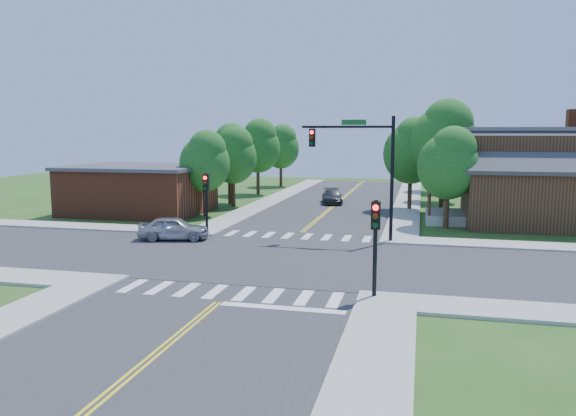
% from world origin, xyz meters
% --- Properties ---
extents(ground, '(100.00, 100.00, 0.00)m').
position_xyz_m(ground, '(0.00, 0.00, 0.00)').
color(ground, '#234D18').
rests_on(ground, ground).
extents(road_ns, '(10.00, 90.00, 0.04)m').
position_xyz_m(road_ns, '(0.00, 0.00, 0.02)').
color(road_ns, '#2D2D30').
rests_on(road_ns, ground).
extents(road_ew, '(90.00, 10.00, 0.04)m').
position_xyz_m(road_ew, '(0.00, 0.00, 0.03)').
color(road_ew, '#2D2D30').
rests_on(road_ew, ground).
extents(intersection_patch, '(10.20, 10.20, 0.06)m').
position_xyz_m(intersection_patch, '(0.00, 0.00, 0.00)').
color(intersection_patch, '#2D2D30').
rests_on(intersection_patch, ground).
extents(sidewalk_ne, '(40.00, 40.00, 0.14)m').
position_xyz_m(sidewalk_ne, '(15.82, 15.82, 0.07)').
color(sidewalk_ne, '#9E9B93').
rests_on(sidewalk_ne, ground).
extents(sidewalk_nw, '(40.00, 40.00, 0.14)m').
position_xyz_m(sidewalk_nw, '(-15.82, 15.82, 0.07)').
color(sidewalk_nw, '#9E9B93').
rests_on(sidewalk_nw, ground).
extents(crosswalk_north, '(8.85, 2.00, 0.01)m').
position_xyz_m(crosswalk_north, '(0.00, 6.20, 0.05)').
color(crosswalk_north, white).
rests_on(crosswalk_north, ground).
extents(crosswalk_south, '(8.85, 2.00, 0.01)m').
position_xyz_m(crosswalk_south, '(0.00, -6.20, 0.05)').
color(crosswalk_south, white).
rests_on(crosswalk_south, ground).
extents(centerline, '(0.30, 90.00, 0.01)m').
position_xyz_m(centerline, '(0.00, 0.00, 0.05)').
color(centerline, yellow).
rests_on(centerline, ground).
extents(stop_bar, '(4.60, 0.45, 0.09)m').
position_xyz_m(stop_bar, '(2.50, -7.60, 0.00)').
color(stop_bar, white).
rests_on(stop_bar, ground).
extents(signal_mast_ne, '(5.30, 0.42, 7.20)m').
position_xyz_m(signal_mast_ne, '(3.91, 5.59, 4.85)').
color(signal_mast_ne, black).
rests_on(signal_mast_ne, ground).
extents(signal_pole_se, '(0.34, 0.42, 3.80)m').
position_xyz_m(signal_pole_se, '(5.60, -5.62, 2.66)').
color(signal_pole_se, black).
rests_on(signal_pole_se, ground).
extents(signal_pole_nw, '(0.34, 0.42, 3.80)m').
position_xyz_m(signal_pole_nw, '(-5.60, 5.58, 2.66)').
color(signal_pole_nw, black).
rests_on(signal_pole_nw, ground).
extents(house_ne, '(13.05, 8.80, 7.11)m').
position_xyz_m(house_ne, '(15.11, 14.23, 3.33)').
color(house_ne, '#322011').
rests_on(house_ne, ground).
extents(building_nw, '(10.40, 8.40, 3.73)m').
position_xyz_m(building_nw, '(-14.20, 13.20, 1.88)').
color(building_nw, brown).
rests_on(building_nw, ground).
extents(tree_e_a, '(3.95, 3.75, 6.71)m').
position_xyz_m(tree_e_a, '(8.96, 11.41, 4.39)').
color(tree_e_a, '#382314').
rests_on(tree_e_a, ground).
extents(tree_e_b, '(5.20, 4.94, 8.85)m').
position_xyz_m(tree_e_b, '(8.83, 18.40, 5.80)').
color(tree_e_b, '#382314').
rests_on(tree_e_b, ground).
extents(tree_e_c, '(4.35, 4.13, 7.39)m').
position_xyz_m(tree_e_c, '(9.23, 25.80, 4.84)').
color(tree_e_c, '#382314').
rests_on(tree_e_c, ground).
extents(tree_e_d, '(4.83, 4.59, 8.22)m').
position_xyz_m(tree_e_d, '(9.34, 34.64, 5.38)').
color(tree_e_d, '#382314').
rests_on(tree_e_d, ground).
extents(tree_w_a, '(3.81, 3.62, 6.48)m').
position_xyz_m(tree_w_a, '(-8.54, 12.90, 4.24)').
color(tree_w_a, '#382314').
rests_on(tree_w_a, ground).
extents(tree_w_b, '(4.17, 3.96, 7.08)m').
position_xyz_m(tree_w_b, '(-9.07, 20.03, 4.64)').
color(tree_w_b, '#382314').
rests_on(tree_w_b, ground).
extents(tree_w_c, '(4.50, 4.28, 7.66)m').
position_xyz_m(tree_w_c, '(-8.86, 28.05, 5.02)').
color(tree_w_c, '#382314').
rests_on(tree_w_c, ground).
extents(tree_w_d, '(4.25, 4.03, 7.22)m').
position_xyz_m(tree_w_d, '(-8.67, 36.82, 4.73)').
color(tree_w_d, '#382314').
rests_on(tree_w_d, ground).
extents(tree_house, '(4.42, 4.20, 7.51)m').
position_xyz_m(tree_house, '(6.42, 19.63, 4.92)').
color(tree_house, '#382314').
rests_on(tree_house, ground).
extents(tree_bldg, '(4.02, 3.82, 6.83)m').
position_xyz_m(tree_bldg, '(-8.22, 18.47, 4.47)').
color(tree_bldg, '#382314').
rests_on(tree_bldg, ground).
extents(car_silver, '(3.41, 4.77, 1.38)m').
position_xyz_m(car_silver, '(-6.79, 3.41, 0.69)').
color(car_silver, '#ADAEB4').
rests_on(car_silver, ground).
extents(car_dgrey, '(3.36, 4.90, 1.23)m').
position_xyz_m(car_dgrey, '(-0.41, 22.27, 0.61)').
color(car_dgrey, '#2C2E30').
rests_on(car_dgrey, ground).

